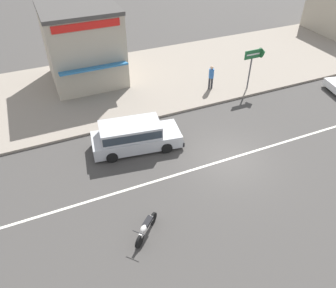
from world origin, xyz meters
TOP-DOWN VIEW (x-y plane):
  - ground_plane at (0.00, 0.00)m, footprint 160.00×160.00m
  - lane_centre_stripe at (0.00, 0.00)m, footprint 50.40×0.14m
  - kerb_strip at (0.00, 9.99)m, footprint 68.00×10.00m
  - minivan_silver_2 at (-4.23, 2.88)m, footprint 5.00×2.45m
  - motorcycle_0 at (-5.62, -2.71)m, footprint 1.37×1.28m
  - arrow_signboard at (5.55, 5.76)m, footprint 1.59×0.64m
  - pedestrian_near_clock at (2.63, 6.78)m, footprint 0.34×0.34m
  - shopfront_mid_block at (-4.80, 11.60)m, footprint 4.88×5.80m

SIDE VIEW (x-z plane):
  - ground_plane at x=0.00m, z-range 0.00..0.00m
  - lane_centre_stripe at x=0.00m, z-range 0.00..0.01m
  - kerb_strip at x=0.00m, z-range 0.00..0.15m
  - motorcycle_0 at x=-5.62m, z-range 0.02..0.82m
  - minivan_silver_2 at x=-4.23m, z-range 0.06..1.63m
  - pedestrian_near_clock at x=2.63m, z-range 0.29..1.97m
  - arrow_signboard at x=5.55m, z-range 1.10..3.93m
  - shopfront_mid_block at x=-4.80m, z-range 0.16..5.29m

